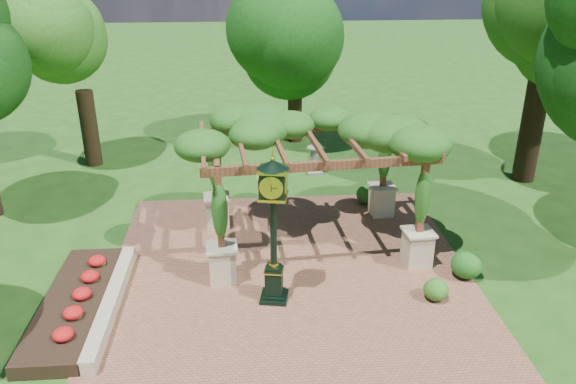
{
  "coord_description": "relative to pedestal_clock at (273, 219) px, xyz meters",
  "views": [
    {
      "loc": [
        -1.06,
        -11.62,
        8.39
      ],
      "look_at": [
        0.0,
        2.5,
        2.2
      ],
      "focal_mm": 35.0,
      "sensor_mm": 36.0,
      "label": 1
    }
  ],
  "objects": [
    {
      "name": "tree_west_far",
      "position": [
        -7.04,
        10.5,
        3.17
      ],
      "size": [
        3.45,
        3.45,
        8.08
      ],
      "color": "black",
      "rests_on": "ground"
    },
    {
      "name": "shrub_back",
      "position": [
        3.59,
        5.67,
        -1.96
      ],
      "size": [
        0.96,
        0.96,
        0.68
      ],
      "primitive_type": "ellipsoid",
      "rotation": [
        0.0,
        0.0,
        -0.33
      ],
      "color": "#225B1A",
      "rests_on": "brick_plaza"
    },
    {
      "name": "flower_bed",
      "position": [
        -5.0,
        -0.08,
        -2.16
      ],
      "size": [
        1.5,
        5.0,
        0.36
      ],
      "primitive_type": "cube",
      "color": "red",
      "rests_on": "ground"
    },
    {
      "name": "ground",
      "position": [
        0.5,
        -0.58,
        -2.34
      ],
      "size": [
        120.0,
        120.0,
        0.0
      ],
      "primitive_type": "plane",
      "color": "#1E4714",
      "rests_on": "ground"
    },
    {
      "name": "tree_north",
      "position": [
        1.65,
        13.01,
        2.27
      ],
      "size": [
        4.17,
        4.17,
        6.73
      ],
      "color": "black",
      "rests_on": "ground"
    },
    {
      "name": "border_wall",
      "position": [
        -4.1,
        -0.08,
        -2.14
      ],
      "size": [
        0.35,
        5.0,
        0.4
      ],
      "primitive_type": "cube",
      "color": "#C6B793",
      "rests_on": "ground"
    },
    {
      "name": "shrub_front",
      "position": [
        4.15,
        -0.34,
        -2.01
      ],
      "size": [
        0.85,
        0.85,
        0.58
      ],
      "primitive_type": "ellipsoid",
      "rotation": [
        0.0,
        0.0,
        -0.41
      ],
      "color": "#2E631C",
      "rests_on": "brick_plaza"
    },
    {
      "name": "sundial",
      "position": [
        2.07,
        8.78,
        -1.85
      ],
      "size": [
        0.68,
        0.68,
        1.11
      ],
      "rotation": [
        0.0,
        0.0,
        0.12
      ],
      "color": "gray",
      "rests_on": "ground"
    },
    {
      "name": "pergola",
      "position": [
        1.27,
        2.88,
        0.96
      ],
      "size": [
        6.7,
        4.52,
        4.03
      ],
      "rotation": [
        0.0,
        0.0,
        0.08
      ],
      "color": "beige",
      "rests_on": "brick_plaza"
    },
    {
      "name": "brick_plaza",
      "position": [
        0.5,
        0.42,
        -2.32
      ],
      "size": [
        10.0,
        12.0,
        0.04
      ],
      "primitive_type": "cube",
      "color": "brown",
      "rests_on": "ground"
    },
    {
      "name": "pedestal_clock",
      "position": [
        0.0,
        0.0,
        0.0
      ],
      "size": [
        0.89,
        0.89,
        3.91
      ],
      "rotation": [
        0.0,
        0.0,
        -0.18
      ],
      "color": "black",
      "rests_on": "brick_plaza"
    },
    {
      "name": "shrub_mid",
      "position": [
        5.32,
        0.66,
        -1.92
      ],
      "size": [
        1.02,
        1.02,
        0.76
      ],
      "primitive_type": "ellipsoid",
      "rotation": [
        0.0,
        0.0,
        0.23
      ],
      "color": "#1E5919",
      "rests_on": "brick_plaza"
    }
  ]
}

